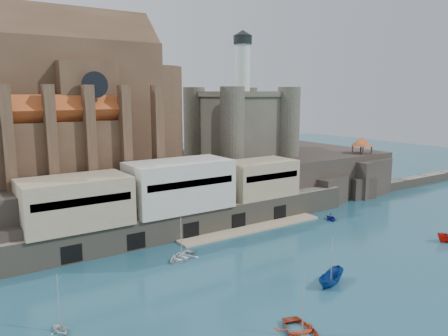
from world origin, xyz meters
name	(u,v)px	position (x,y,z in m)	size (l,w,h in m)	color
ground	(316,263)	(0.00, 0.00, 0.00)	(300.00, 300.00, 0.00)	navy
promontory	(185,184)	(-0.19, 39.37, 4.92)	(100.00, 36.00, 10.00)	black
quay	(180,200)	(-10.19, 23.07, 6.07)	(70.00, 12.00, 13.05)	#6D6757
church	(64,107)	(-24.13, 41.85, 22.13)	(47.00, 25.93, 30.51)	#463020
castle_keep	(240,120)	(16.08, 41.08, 18.31)	(21.20, 21.20, 29.30)	#454136
rock_outcrop	(361,177)	(42.00, 25.84, 4.02)	(14.50, 10.50, 8.70)	black
pavilion	(362,142)	(42.00, 26.00, 12.73)	(6.40, 6.40, 5.40)	#463020
breakwater	(422,183)	(66.00, 24.00, 0.00)	(40.00, 3.00, 2.40)	#6D6757
boat_2	(331,284)	(-3.86, -6.32, 0.00)	(2.07, 2.13, 5.51)	navy
boat_4	(61,332)	(-36.05, 1.61, 0.00)	(2.32, 1.42, 2.69)	silver
boat_6	(181,259)	(-15.73, 12.51, 0.00)	(4.05, 1.17, 5.66)	silver
boat_7	(331,220)	(18.40, 13.95, 0.00)	(2.75, 1.68, 3.18)	navy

